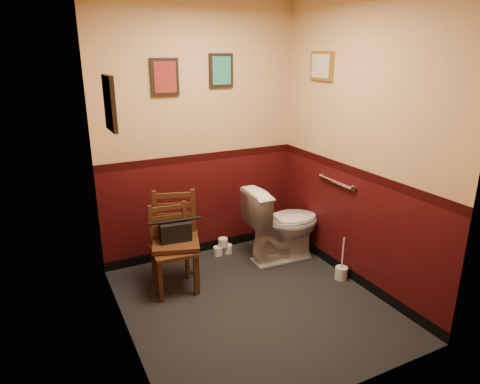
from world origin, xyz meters
name	(u,v)px	position (x,y,z in m)	size (l,w,h in m)	color
floor	(252,304)	(0.00, 0.00, 0.00)	(2.20, 2.40, 0.00)	black
wall_back	(199,135)	(0.00, 1.20, 1.35)	(2.20, 2.70, 0.00)	#38090A
wall_front	(353,205)	(0.00, -1.20, 1.35)	(2.20, 2.70, 0.00)	#38090A
wall_left	(116,177)	(-1.10, 0.00, 1.35)	(2.40, 2.70, 0.00)	#38090A
wall_right	(358,147)	(1.10, 0.00, 1.35)	(2.40, 2.70, 0.00)	#38090A
grab_bar	(336,182)	(1.07, 0.25, 0.95)	(0.05, 0.56, 0.06)	silver
framed_print_back_a	(165,77)	(-0.35, 1.18, 1.95)	(0.28, 0.04, 0.36)	black
framed_print_back_b	(221,71)	(0.25, 1.18, 2.00)	(0.26, 0.04, 0.34)	black
framed_print_left	(110,103)	(-1.08, 0.10, 1.85)	(0.04, 0.30, 0.38)	black
framed_print_right	(322,66)	(1.08, 0.60, 2.05)	(0.04, 0.34, 0.28)	olive
toilet	(283,224)	(0.72, 0.65, 0.41)	(0.47, 0.83, 0.82)	white
toilet_brush	(341,272)	(1.02, -0.01, 0.07)	(0.13, 0.13, 0.45)	silver
chair_left	(172,249)	(-0.55, 0.59, 0.41)	(0.42, 0.42, 0.83)	#553019
chair_right	(176,240)	(-0.49, 0.66, 0.46)	(0.54, 0.54, 0.92)	#553019
handbag	(175,231)	(-0.50, 0.62, 0.57)	(0.30, 0.18, 0.21)	black
tp_stack	(223,247)	(0.18, 1.03, 0.08)	(0.22, 0.12, 0.19)	silver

